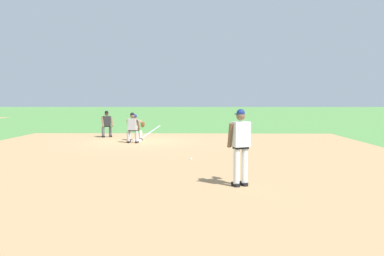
{
  "coord_description": "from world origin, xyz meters",
  "views": [
    {
      "loc": [
        -18.34,
        -3.05,
        2.1
      ],
      "look_at": [
        -6.63,
        -2.84,
        1.18
      ],
      "focal_mm": 35.0,
      "sensor_mm": 36.0,
      "label": 1
    }
  ],
  "objects_px": {
    "pitcher": "(241,142)",
    "umpire": "(107,123)",
    "baseball": "(191,159)",
    "first_baseman": "(135,126)",
    "baserunner": "(132,126)",
    "first_base_bag": "(137,140)"
  },
  "relations": [
    {
      "from": "pitcher",
      "to": "umpire",
      "type": "distance_m",
      "value": 12.9
    },
    {
      "from": "baseball",
      "to": "first_baseman",
      "type": "height_order",
      "value": "first_baseman"
    },
    {
      "from": "pitcher",
      "to": "first_baseman",
      "type": "distance_m",
      "value": 10.66
    },
    {
      "from": "pitcher",
      "to": "baserunner",
      "type": "relative_size",
      "value": 1.27
    },
    {
      "from": "baseball",
      "to": "pitcher",
      "type": "bearing_deg",
      "value": -161.51
    },
    {
      "from": "baseball",
      "to": "umpire",
      "type": "distance_m",
      "value": 9.01
    },
    {
      "from": "first_base_bag",
      "to": "umpire",
      "type": "distance_m",
      "value": 2.89
    },
    {
      "from": "first_baseman",
      "to": "baserunner",
      "type": "distance_m",
      "value": 1.08
    },
    {
      "from": "first_base_bag",
      "to": "first_baseman",
      "type": "height_order",
      "value": "first_baseman"
    },
    {
      "from": "baserunner",
      "to": "baseball",
      "type": "bearing_deg",
      "value": -149.68
    },
    {
      "from": "baserunner",
      "to": "umpire",
      "type": "height_order",
      "value": "same"
    },
    {
      "from": "first_base_bag",
      "to": "pitcher",
      "type": "xyz_separation_m",
      "value": [
        -9.43,
        -4.05,
        1.01
      ]
    },
    {
      "from": "baseball",
      "to": "pitcher",
      "type": "distance_m",
      "value": 4.13
    },
    {
      "from": "first_base_bag",
      "to": "first_baseman",
      "type": "xyz_separation_m",
      "value": [
        0.36,
        0.14,
        0.69
      ]
    },
    {
      "from": "pitcher",
      "to": "first_base_bag",
      "type": "bearing_deg",
      "value": 23.23
    },
    {
      "from": "first_base_bag",
      "to": "umpire",
      "type": "relative_size",
      "value": 0.26
    },
    {
      "from": "pitcher",
      "to": "first_baseman",
      "type": "height_order",
      "value": "pitcher"
    },
    {
      "from": "first_baseman",
      "to": "baseball",
      "type": "bearing_deg",
      "value": -154.07
    },
    {
      "from": "baseball",
      "to": "first_baseman",
      "type": "relative_size",
      "value": 0.06
    },
    {
      "from": "pitcher",
      "to": "baserunner",
      "type": "distance_m",
      "value": 9.66
    },
    {
      "from": "first_base_bag",
      "to": "umpire",
      "type": "height_order",
      "value": "umpire"
    },
    {
      "from": "first_base_bag",
      "to": "pitcher",
      "type": "relative_size",
      "value": 0.2
    }
  ]
}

